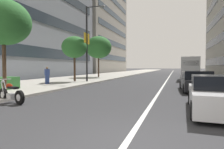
% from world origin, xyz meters
% --- Properties ---
extents(ground_plane, '(400.00, 400.00, 0.00)m').
position_xyz_m(ground_plane, '(0.00, 0.00, 0.00)').
color(ground_plane, '#303033').
extents(sidewalk_right_plaza, '(160.00, 8.98, 0.15)m').
position_xyz_m(sidewalk_right_plaza, '(30.00, 11.14, 0.07)').
color(sidewalk_right_plaza, '#A39E93').
rests_on(sidewalk_right_plaza, ground).
extents(lane_centre_stripe, '(110.00, 0.16, 0.01)m').
position_xyz_m(lane_centre_stripe, '(35.00, 0.00, 0.00)').
color(lane_centre_stripe, silver).
rests_on(lane_centre_stripe, ground).
extents(motorcycle_second_in_row, '(0.85, 2.05, 1.09)m').
position_xyz_m(motorcycle_second_in_row, '(3.06, 6.27, 0.41)').
color(motorcycle_second_in_row, black).
rests_on(motorcycle_second_in_row, ground).
extents(car_lead_in_lane, '(4.28, 2.02, 1.36)m').
position_xyz_m(car_lead_in_lane, '(3.90, -2.47, 0.63)').
color(car_lead_in_lane, silver).
rests_on(car_lead_in_lane, ground).
extents(car_far_down_avenue, '(4.48, 2.08, 1.40)m').
position_xyz_m(car_far_down_avenue, '(10.47, -2.36, 0.66)').
color(car_far_down_avenue, black).
rests_on(car_far_down_avenue, ground).
extents(delivery_van_ahead, '(6.18, 2.25, 2.82)m').
position_xyz_m(delivery_van_ahead, '(22.15, -2.69, 1.50)').
color(delivery_van_ahead, silver).
rests_on(delivery_van_ahead, ground).
extents(street_lamp_with_banners, '(1.26, 2.19, 7.80)m').
position_xyz_m(street_lamp_with_banners, '(14.57, 7.56, 4.85)').
color(street_lamp_with_banners, '#232326').
rests_on(street_lamp_with_banners, sidewalk_right_plaza).
extents(street_tree_near_plaza_corner, '(3.18, 3.18, 5.54)m').
position_xyz_m(street_tree_near_plaza_corner, '(5.02, 8.75, 4.32)').
color(street_tree_near_plaza_corner, '#473323').
rests_on(street_tree_near_plaza_corner, sidewalk_right_plaza).
extents(street_tree_mid_sidewalk, '(2.67, 2.67, 4.72)m').
position_xyz_m(street_tree_mid_sidewalk, '(14.16, 9.09, 3.72)').
color(street_tree_mid_sidewalk, '#473323').
rests_on(street_tree_mid_sidewalk, sidewalk_right_plaza).
extents(street_tree_far_plaza, '(3.88, 3.88, 6.09)m').
position_xyz_m(street_tree_far_plaza, '(23.02, 9.98, 4.58)').
color(street_tree_far_plaza, '#473323').
rests_on(street_tree_far_plaza, sidewalk_right_plaza).
extents(pedestrian_on_plaza, '(0.48, 0.45, 1.53)m').
position_xyz_m(pedestrian_on_plaza, '(10.63, 9.89, 0.91)').
color(pedestrian_on_plaza, '#33478C').
rests_on(pedestrian_on_plaza, sidewalk_right_plaza).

